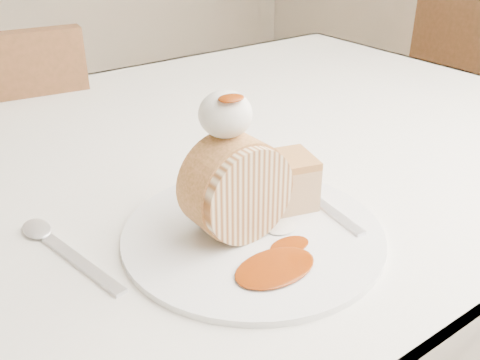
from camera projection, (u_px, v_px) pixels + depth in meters
table at (181, 206)px, 0.81m from camera, size 1.40×0.90×0.75m
chair_end at (429, 109)px, 1.54m from camera, size 0.53×0.53×0.93m
plate at (253, 233)px, 0.57m from camera, size 0.35×0.35×0.01m
roulade_slice at (236, 188)px, 0.55m from camera, size 0.10×0.06×0.10m
cake_chunk at (285, 184)px, 0.61m from camera, size 0.08×0.07×0.05m
whipped_cream at (225, 114)px, 0.52m from camera, size 0.05×0.05×0.05m
caramel_drizzle at (231, 92)px, 0.50m from camera, size 0.03×0.02×0.01m
caramel_pool at (275, 267)px, 0.51m from camera, size 0.10×0.08×0.00m
fork at (328, 209)px, 0.61m from camera, size 0.05×0.17×0.00m
spoon at (82, 263)px, 0.53m from camera, size 0.06×0.17×0.00m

